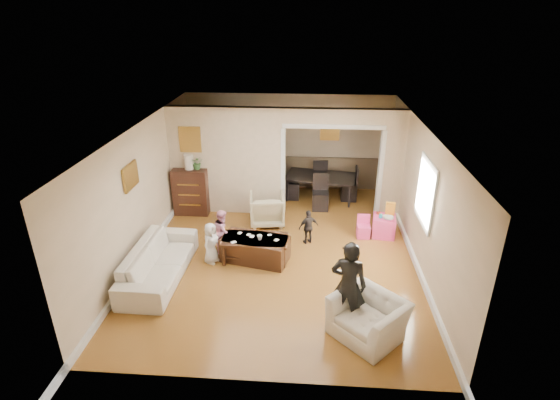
# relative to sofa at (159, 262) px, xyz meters

# --- Properties ---
(floor) EXTENTS (7.00, 7.00, 0.00)m
(floor) POSITION_rel_sofa_xyz_m (2.16, 1.16, -0.33)
(floor) COLOR #AB742C
(floor) RESTS_ON ground
(partition_left) EXTENTS (2.75, 0.18, 2.60)m
(partition_left) POSITION_rel_sofa_xyz_m (0.79, 2.96, 0.97)
(partition_left) COLOR beige
(partition_left) RESTS_ON ground
(partition_right) EXTENTS (0.55, 0.18, 2.60)m
(partition_right) POSITION_rel_sofa_xyz_m (4.64, 2.96, 0.97)
(partition_right) COLOR beige
(partition_right) RESTS_ON ground
(partition_header) EXTENTS (2.22, 0.18, 0.35)m
(partition_header) POSITION_rel_sofa_xyz_m (3.26, 2.96, 2.10)
(partition_header) COLOR beige
(partition_header) RESTS_ON partition_right
(window_pane) EXTENTS (0.03, 0.95, 1.10)m
(window_pane) POSITION_rel_sofa_xyz_m (4.89, 0.76, 1.22)
(window_pane) COLOR white
(window_pane) RESTS_ON ground
(framed_art_partition) EXTENTS (0.45, 0.03, 0.55)m
(framed_art_partition) POSITION_rel_sofa_xyz_m (-0.04, 2.86, 1.52)
(framed_art_partition) COLOR brown
(framed_art_partition) RESTS_ON partition_left
(framed_art_sofa_wall) EXTENTS (0.03, 0.55, 0.40)m
(framed_art_sofa_wall) POSITION_rel_sofa_xyz_m (-0.55, 0.56, 1.47)
(framed_art_sofa_wall) COLOR brown
(framed_art_alcove) EXTENTS (0.45, 0.03, 0.55)m
(framed_art_alcove) POSITION_rel_sofa_xyz_m (3.26, 4.60, 1.37)
(framed_art_alcove) COLOR brown
(sofa) EXTENTS (0.92, 2.26, 0.65)m
(sofa) POSITION_rel_sofa_xyz_m (0.00, 0.00, 0.00)
(sofa) COLOR beige
(sofa) RESTS_ON ground
(armchair_back) EXTENTS (0.87, 0.89, 0.72)m
(armchair_back) POSITION_rel_sofa_xyz_m (1.79, 2.34, 0.03)
(armchair_back) COLOR #C4B488
(armchair_back) RESTS_ON ground
(armchair_front) EXTENTS (1.34, 1.34, 0.66)m
(armchair_front) POSITION_rel_sofa_xyz_m (3.70, -1.32, 0.00)
(armchair_front) COLOR beige
(armchair_front) RESTS_ON ground
(dresser) EXTENTS (0.83, 0.47, 1.14)m
(dresser) POSITION_rel_sofa_xyz_m (-0.10, 2.80, 0.24)
(dresser) COLOR #371B10
(dresser) RESTS_ON ground
(table_lamp) EXTENTS (0.22, 0.22, 0.36)m
(table_lamp) POSITION_rel_sofa_xyz_m (-0.10, 2.80, 1.00)
(table_lamp) COLOR beige
(table_lamp) RESTS_ON dresser
(potted_plant) EXTENTS (0.30, 0.26, 0.33)m
(potted_plant) POSITION_rel_sofa_xyz_m (0.10, 2.80, 0.98)
(potted_plant) COLOR #3C692E
(potted_plant) RESTS_ON dresser
(coffee_table) EXTENTS (1.41, 0.93, 0.49)m
(coffee_table) POSITION_rel_sofa_xyz_m (1.71, 0.74, -0.08)
(coffee_table) COLOR #3A1C12
(coffee_table) RESTS_ON ground
(coffee_cup) EXTENTS (0.13, 0.13, 0.10)m
(coffee_cup) POSITION_rel_sofa_xyz_m (1.81, 0.69, 0.21)
(coffee_cup) COLOR silver
(coffee_cup) RESTS_ON coffee_table
(play_table) EXTENTS (0.54, 0.54, 0.46)m
(play_table) POSITION_rel_sofa_xyz_m (4.42, 1.93, -0.10)
(play_table) COLOR #FF4393
(play_table) RESTS_ON ground
(cereal_box) EXTENTS (0.21, 0.10, 0.30)m
(cereal_box) POSITION_rel_sofa_xyz_m (4.54, 2.03, 0.29)
(cereal_box) COLOR yellow
(cereal_box) RESTS_ON play_table
(cyan_cup) EXTENTS (0.08, 0.08, 0.08)m
(cyan_cup) POSITION_rel_sofa_xyz_m (4.32, 1.88, 0.18)
(cyan_cup) COLOR #25B4BC
(cyan_cup) RESTS_ON play_table
(toy_block) EXTENTS (0.09, 0.08, 0.05)m
(toy_block) POSITION_rel_sofa_xyz_m (4.30, 2.05, 0.16)
(toy_block) COLOR red
(toy_block) RESTS_ON play_table
(play_bowl) EXTENTS (0.26, 0.26, 0.06)m
(play_bowl) POSITION_rel_sofa_xyz_m (4.47, 1.81, 0.16)
(play_bowl) COLOR beige
(play_bowl) RESTS_ON play_table
(dining_table) EXTENTS (1.94, 1.29, 0.63)m
(dining_table) POSITION_rel_sofa_xyz_m (3.04, 3.87, -0.01)
(dining_table) COLOR black
(dining_table) RESTS_ON ground
(adult_person) EXTENTS (0.62, 0.48, 1.52)m
(adult_person) POSITION_rel_sofa_xyz_m (3.39, -1.11, 0.43)
(adult_person) COLOR black
(adult_person) RESTS_ON ground
(child_kneel_a) EXTENTS (0.41, 0.49, 0.85)m
(child_kneel_a) POSITION_rel_sofa_xyz_m (0.86, 0.59, 0.10)
(child_kneel_a) COLOR silver
(child_kneel_a) RESTS_ON ground
(child_kneel_b) EXTENTS (0.40, 0.48, 0.92)m
(child_kneel_b) POSITION_rel_sofa_xyz_m (1.01, 1.04, 0.13)
(child_kneel_b) COLOR pink
(child_kneel_b) RESTS_ON ground
(child_toddler) EXTENTS (0.49, 0.37, 0.77)m
(child_toddler) POSITION_rel_sofa_xyz_m (2.76, 1.49, 0.06)
(child_toddler) COLOR black
(child_toddler) RESTS_ON ground
(craft_papers) EXTENTS (0.94, 0.49, 0.00)m
(craft_papers) POSITION_rel_sofa_xyz_m (1.66, 0.77, 0.16)
(craft_papers) COLOR white
(craft_papers) RESTS_ON coffee_table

